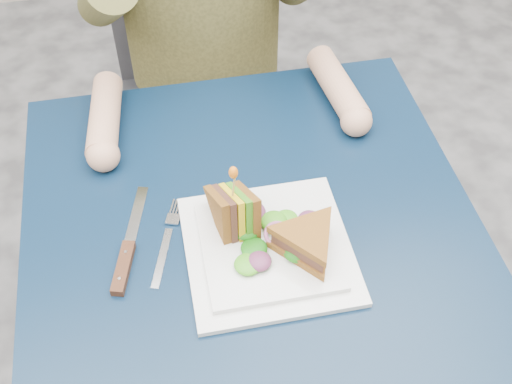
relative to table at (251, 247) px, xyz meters
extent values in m
cube|color=black|center=(0.00, 0.00, 0.06)|extent=(0.75, 0.75, 0.03)
cylinder|color=#595B5E|center=(-0.32, 0.32, -0.30)|extent=(0.04, 0.04, 0.70)
cylinder|color=#595B5E|center=(0.32, 0.32, -0.30)|extent=(0.04, 0.04, 0.70)
cube|color=#47474C|center=(0.00, 0.58, -0.20)|extent=(0.42, 0.40, 0.04)
cylinder|color=#47474C|center=(-0.18, 0.41, -0.44)|extent=(0.02, 0.02, 0.43)
cylinder|color=#47474C|center=(0.18, 0.41, -0.44)|extent=(0.02, 0.02, 0.43)
cylinder|color=#47474C|center=(-0.18, 0.75, -0.44)|extent=(0.02, 0.02, 0.43)
cylinder|color=#47474C|center=(0.18, 0.75, -0.44)|extent=(0.02, 0.02, 0.43)
cylinder|color=tan|center=(-0.23, 0.27, 0.11)|extent=(0.08, 0.20, 0.06)
sphere|color=tan|center=(-0.23, 0.17, 0.11)|extent=(0.06, 0.06, 0.06)
cylinder|color=tan|center=(0.23, 0.27, 0.11)|extent=(0.08, 0.20, 0.06)
sphere|color=tan|center=(0.23, 0.17, 0.11)|extent=(0.06, 0.06, 0.06)
cube|color=white|center=(0.01, -0.07, 0.08)|extent=(0.26, 0.26, 0.01)
cube|color=white|center=(0.01, -0.07, 0.09)|extent=(0.21, 0.21, 0.01)
cube|color=silver|center=(-0.15, -0.05, 0.08)|extent=(0.05, 0.11, 0.00)
cube|color=silver|center=(-0.13, 0.02, 0.08)|extent=(0.03, 0.03, 0.00)
cube|color=silver|center=(-0.13, 0.05, 0.08)|extent=(0.01, 0.03, 0.00)
cube|color=silver|center=(-0.12, 0.05, 0.08)|extent=(0.01, 0.03, 0.00)
cube|color=silver|center=(-0.12, 0.05, 0.08)|extent=(0.01, 0.03, 0.00)
cube|color=silver|center=(-0.11, 0.04, 0.08)|extent=(0.01, 0.03, 0.00)
cube|color=silver|center=(-0.19, 0.04, 0.08)|extent=(0.05, 0.14, 0.00)
cube|color=black|center=(-0.21, -0.06, 0.09)|extent=(0.04, 0.10, 0.01)
cylinder|color=silver|center=(-0.21, -0.04, 0.09)|extent=(0.01, 0.01, 0.00)
cylinder|color=silver|center=(-0.22, -0.09, 0.09)|extent=(0.01, 0.01, 0.00)
cylinder|color=tan|center=(-0.03, -0.03, 0.20)|extent=(0.01, 0.01, 0.06)
ellipsoid|color=orange|center=(-0.03, -0.03, 0.23)|extent=(0.01, 0.01, 0.02)
torus|color=#9E4C7A|center=(0.03, -0.07, 0.11)|extent=(0.04, 0.04, 0.02)
camera|label=1|loc=(-0.12, -0.66, 0.91)|focal=45.00mm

